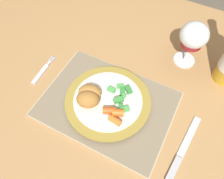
{
  "coord_description": "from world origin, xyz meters",
  "views": [
    {
      "loc": [
        0.2,
        -0.41,
        1.3
      ],
      "look_at": [
        0.05,
        -0.11,
        0.78
      ],
      "focal_mm": 35.0,
      "sensor_mm": 36.0,
      "label": 1
    }
  ],
  "objects_px": {
    "dining_table": "(114,81)",
    "table_knife": "(181,153)",
    "fork": "(42,72)",
    "wine_glass": "(194,37)",
    "dinner_plate": "(108,101)"
  },
  "relations": [
    {
      "from": "dining_table",
      "to": "table_knife",
      "type": "distance_m",
      "value": 0.35
    },
    {
      "from": "table_knife",
      "to": "wine_glass",
      "type": "distance_m",
      "value": 0.33
    },
    {
      "from": "dining_table",
      "to": "table_knife",
      "type": "bearing_deg",
      "value": -32.65
    },
    {
      "from": "dinner_plate",
      "to": "fork",
      "type": "xyz_separation_m",
      "value": [
        -0.24,
        0.01,
        -0.01
      ]
    },
    {
      "from": "dinner_plate",
      "to": "table_knife",
      "type": "xyz_separation_m",
      "value": [
        0.23,
        -0.04,
        -0.01
      ]
    },
    {
      "from": "dining_table",
      "to": "table_knife",
      "type": "relative_size",
      "value": 6.29
    },
    {
      "from": "fork",
      "to": "wine_glass",
      "type": "relative_size",
      "value": 0.81
    },
    {
      "from": "dining_table",
      "to": "wine_glass",
      "type": "distance_m",
      "value": 0.3
    },
    {
      "from": "fork",
      "to": "table_knife",
      "type": "height_order",
      "value": "table_knife"
    },
    {
      "from": "dinner_plate",
      "to": "wine_glass",
      "type": "relative_size",
      "value": 1.63
    },
    {
      "from": "wine_glass",
      "to": "dinner_plate",
      "type": "bearing_deg",
      "value": -118.89
    },
    {
      "from": "fork",
      "to": "table_knife",
      "type": "xyz_separation_m",
      "value": [
        0.48,
        -0.05,
        0.0
      ]
    },
    {
      "from": "dinner_plate",
      "to": "table_knife",
      "type": "height_order",
      "value": "dinner_plate"
    },
    {
      "from": "dinner_plate",
      "to": "wine_glass",
      "type": "height_order",
      "value": "wine_glass"
    },
    {
      "from": "table_knife",
      "to": "fork",
      "type": "bearing_deg",
      "value": 174.18
    }
  ]
}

